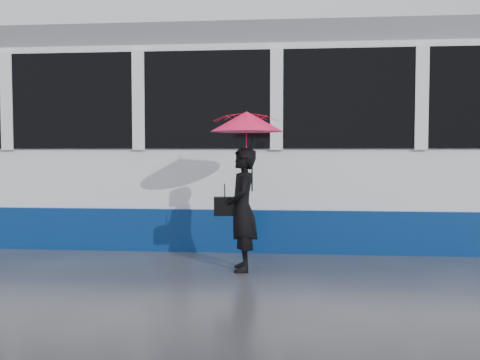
# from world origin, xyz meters

# --- Properties ---
(ground) EXTENTS (90.00, 90.00, 0.00)m
(ground) POSITION_xyz_m (0.00, 0.00, 0.00)
(ground) COLOR #28282C
(ground) RESTS_ON ground
(rails) EXTENTS (34.00, 1.51, 0.02)m
(rails) POSITION_xyz_m (0.00, 2.50, 0.01)
(rails) COLOR #3F3D38
(rails) RESTS_ON ground
(tram) EXTENTS (26.00, 2.56, 3.35)m
(tram) POSITION_xyz_m (-3.68, 2.50, 1.64)
(tram) COLOR white
(tram) RESTS_ON ground
(woman) EXTENTS (0.44, 0.59, 1.50)m
(woman) POSITION_xyz_m (-0.56, 0.10, 0.75)
(woman) COLOR black
(woman) RESTS_ON ground
(umbrella) EXTENTS (1.00, 1.00, 1.01)m
(umbrella) POSITION_xyz_m (-0.51, 0.10, 1.65)
(umbrella) COLOR #FF1574
(umbrella) RESTS_ON ground
(handbag) EXTENTS (0.28, 0.15, 0.41)m
(handbag) POSITION_xyz_m (-0.78, 0.12, 0.79)
(handbag) COLOR black
(handbag) RESTS_ON ground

